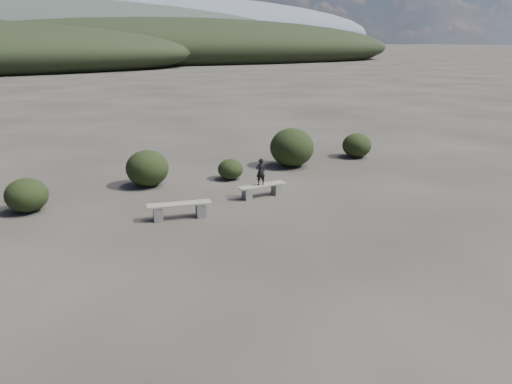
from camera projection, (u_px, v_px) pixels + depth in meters
ground at (329, 288)px, 10.24m from camera, size 1200.00×1200.00×0.00m
bench_left at (179, 209)px, 14.17m from camera, size 1.86×0.73×0.46m
bench_right at (262, 189)px, 16.16m from camera, size 1.66×0.39×0.41m
seated_person at (261, 172)px, 15.96m from camera, size 0.33×0.23×0.87m
shrub_a at (27, 195)px, 14.69m from camera, size 1.24×1.24×1.01m
shrub_b at (147, 168)px, 17.28m from camera, size 1.48×1.48×1.27m
shrub_c at (230, 169)px, 18.20m from camera, size 0.93×0.93×0.74m
shrub_d at (292, 147)px, 19.98m from camera, size 1.77×1.77×1.55m
shrub_e at (357, 145)px, 21.62m from camera, size 1.25×1.25×1.04m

